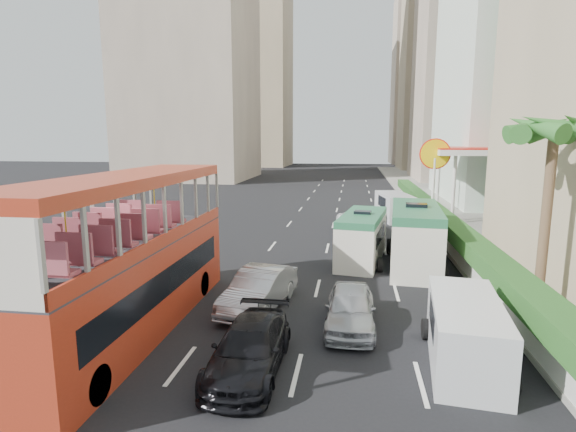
% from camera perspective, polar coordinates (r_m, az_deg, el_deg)
% --- Properties ---
extents(ground_plane, '(200.00, 200.00, 0.00)m').
position_cam_1_polar(ground_plane, '(14.33, 3.76, -15.64)').
color(ground_plane, black).
rests_on(ground_plane, ground).
extents(double_decker_bus, '(2.50, 11.00, 5.06)m').
position_cam_1_polar(double_decker_bus, '(15.11, -19.52, -4.64)').
color(double_decker_bus, '#B3311A').
rests_on(double_decker_bus, ground).
extents(car_silver_lane_a, '(2.34, 4.64, 1.46)m').
position_cam_1_polar(car_silver_lane_a, '(16.87, -3.66, -11.61)').
color(car_silver_lane_a, '#AFB1B6').
rests_on(car_silver_lane_a, ground).
extents(car_silver_lane_b, '(1.63, 3.99, 1.35)m').
position_cam_1_polar(car_silver_lane_b, '(15.40, 7.86, -13.85)').
color(car_silver_lane_b, '#AFB1B6').
rests_on(car_silver_lane_b, ground).
extents(car_black, '(1.84, 4.41, 1.28)m').
position_cam_1_polar(car_black, '(12.80, -4.89, -18.96)').
color(car_black, black).
rests_on(car_black, ground).
extents(van_asset, '(2.91, 5.38, 1.43)m').
position_cam_1_polar(van_asset, '(29.40, 8.70, -2.39)').
color(van_asset, silver).
rests_on(van_asset, ground).
extents(minibus_near, '(2.71, 5.73, 2.44)m').
position_cam_1_polar(minibus_near, '(23.03, 9.38, -2.70)').
color(minibus_near, silver).
rests_on(minibus_near, ground).
extents(minibus_far, '(2.77, 6.76, 2.92)m').
position_cam_1_polar(minibus_far, '(22.63, 15.82, -2.54)').
color(minibus_far, silver).
rests_on(minibus_far, ground).
extents(panel_van_near, '(2.27, 4.64, 1.79)m').
position_cam_1_polar(panel_van_near, '(13.63, 21.59, -13.61)').
color(panel_van_near, silver).
rests_on(panel_van_near, ground).
extents(panel_van_far, '(2.82, 5.22, 1.98)m').
position_cam_1_polar(panel_van_far, '(35.43, 13.37, 1.15)').
color(panel_van_far, silver).
rests_on(panel_van_far, ground).
extents(sidewalk, '(6.00, 120.00, 0.18)m').
position_cam_1_polar(sidewalk, '(39.22, 20.02, 0.31)').
color(sidewalk, '#99968C').
rests_on(sidewalk, ground).
extents(kerb_wall, '(0.30, 44.00, 1.00)m').
position_cam_1_polar(kerb_wall, '(27.95, 18.94, -2.03)').
color(kerb_wall, silver).
rests_on(kerb_wall, sidewalk).
extents(hedge, '(1.10, 44.00, 0.70)m').
position_cam_1_polar(hedge, '(27.80, 19.04, -0.31)').
color(hedge, '#2D6626').
rests_on(hedge, kerb_wall).
extents(palm_tree, '(0.36, 0.36, 6.40)m').
position_cam_1_polar(palm_tree, '(18.44, 29.93, -0.16)').
color(palm_tree, brown).
rests_on(palm_tree, sidewalk).
extents(shell_station, '(6.50, 8.00, 5.50)m').
position_cam_1_polar(shell_station, '(37.18, 22.38, 3.81)').
color(shell_station, silver).
rests_on(shell_station, ground).
extents(tower_mid, '(16.00, 16.00, 50.00)m').
position_cam_1_polar(tower_mid, '(75.32, 23.12, 23.55)').
color(tower_mid, '#B6A48F').
rests_on(tower_mid, ground).
extents(tower_far_a, '(14.00, 14.00, 44.00)m').
position_cam_1_polar(tower_far_a, '(97.55, 18.67, 18.65)').
color(tower_far_a, tan).
rests_on(tower_far_a, ground).
extents(tower_far_b, '(14.00, 14.00, 40.00)m').
position_cam_1_polar(tower_far_b, '(118.81, 16.68, 16.09)').
color(tower_far_b, '#B6A48F').
rests_on(tower_far_b, ground).
extents(tower_left_a, '(18.00, 18.00, 52.00)m').
position_cam_1_polar(tower_left_a, '(75.03, -12.63, 24.91)').
color(tower_left_a, '#B6A48F').
rests_on(tower_left_a, ground).
extents(tower_left_b, '(16.00, 16.00, 46.00)m').
position_cam_1_polar(tower_left_b, '(106.78, -4.45, 18.84)').
color(tower_left_b, tan).
rests_on(tower_left_b, ground).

